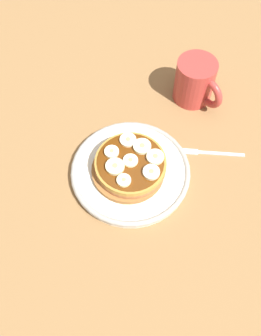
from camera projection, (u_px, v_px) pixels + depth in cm
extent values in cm
cube|color=olive|center=(130.00, 178.00, 74.65)|extent=(140.00, 140.00, 3.00)
cylinder|color=silver|center=(130.00, 172.00, 72.65)|extent=(22.98, 22.98, 1.62)
torus|color=#A19E96|center=(130.00, 171.00, 72.16)|extent=(23.42, 23.42, 1.14)
cylinder|color=#986131|center=(129.00, 171.00, 71.25)|extent=(14.14, 14.14, 1.03)
cylinder|color=#AA663A|center=(131.00, 163.00, 70.92)|extent=(13.68, 13.68, 1.03)
cylinder|color=#B18336|center=(131.00, 160.00, 70.01)|extent=(13.60, 13.60, 1.03)
cylinder|color=#592B0A|center=(130.00, 161.00, 69.20)|extent=(12.68, 12.68, 0.16)
cylinder|color=#EEECB9|center=(130.00, 159.00, 69.13)|extent=(2.83, 2.83, 0.66)
cylinder|color=tan|center=(130.00, 158.00, 68.81)|extent=(0.79, 0.79, 0.08)
cylinder|color=#F4E7B6|center=(155.00, 157.00, 69.30)|extent=(3.32, 3.32, 0.81)
cylinder|color=tan|center=(155.00, 156.00, 68.91)|extent=(0.93, 0.93, 0.08)
cylinder|color=#FCF2B3|center=(124.00, 181.00, 66.81)|extent=(2.64, 2.64, 0.77)
cylinder|color=tan|center=(124.00, 179.00, 66.45)|extent=(0.74, 0.74, 0.08)
cylinder|color=#F0EBB2|center=(115.00, 167.00, 68.24)|extent=(3.54, 3.54, 0.83)
cylinder|color=tan|center=(115.00, 165.00, 67.85)|extent=(0.99, 0.99, 0.08)
cylinder|color=#EDEDB8|center=(142.00, 147.00, 70.49)|extent=(3.48, 3.48, 0.80)
cylinder|color=tan|center=(142.00, 145.00, 70.11)|extent=(0.97, 0.97, 0.08)
cylinder|color=#EFEEC3|center=(112.00, 152.00, 69.91)|extent=(2.78, 2.78, 0.75)
cylinder|color=tan|center=(112.00, 151.00, 69.55)|extent=(0.78, 0.78, 0.08)
cylinder|color=#F7E4BF|center=(128.00, 140.00, 71.34)|extent=(3.22, 3.22, 0.65)
cylinder|color=tan|center=(128.00, 139.00, 71.02)|extent=(0.90, 0.90, 0.08)
cylinder|color=#EDE8C2|center=(151.00, 172.00, 67.63)|extent=(3.17, 3.17, 0.83)
cylinder|color=tan|center=(151.00, 171.00, 67.24)|extent=(0.89, 0.89, 0.08)
cylinder|color=#B23833|center=(194.00, 81.00, 79.32)|extent=(8.51, 8.51, 9.74)
cylinder|color=black|center=(197.00, 67.00, 75.94)|extent=(7.23, 7.23, 0.58)
torus|color=#B23833|center=(209.00, 93.00, 77.56)|extent=(6.99, 1.53, 6.99)
cube|color=silver|center=(221.00, 153.00, 75.50)|extent=(7.02, 7.40, 0.50)
cube|color=silver|center=(189.00, 151.00, 75.76)|extent=(3.32, 3.41, 0.50)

